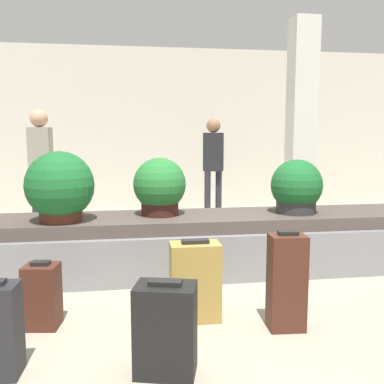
# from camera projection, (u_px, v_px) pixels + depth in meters

# --- Properties ---
(ground_plane) EXTENTS (18.00, 18.00, 0.00)m
(ground_plane) POSITION_uv_depth(u_px,v_px,m) (215.00, 319.00, 3.44)
(ground_plane) COLOR #9E937F
(back_wall) EXTENTS (18.00, 0.06, 3.20)m
(back_wall) POSITION_uv_depth(u_px,v_px,m) (161.00, 128.00, 8.70)
(back_wall) COLOR beige
(back_wall) RESTS_ON ground_plane
(carousel) EXTENTS (7.61, 0.99, 0.61)m
(carousel) POSITION_uv_depth(u_px,v_px,m) (192.00, 244.00, 4.64)
(carousel) COLOR gray
(carousel) RESTS_ON ground_plane
(pillar) EXTENTS (0.37, 0.37, 3.20)m
(pillar) POSITION_uv_depth(u_px,v_px,m) (301.00, 126.00, 6.54)
(pillar) COLOR silver
(pillar) RESTS_ON ground_plane
(suitcase_0) EXTENTS (0.28, 0.25, 0.52)m
(suitcase_0) POSITION_uv_depth(u_px,v_px,m) (42.00, 296.00, 3.26)
(suitcase_0) COLOR #472319
(suitcase_0) RESTS_ON ground_plane
(suitcase_2) EXTENTS (0.28, 0.22, 0.76)m
(suitcase_2) POSITION_uv_depth(u_px,v_px,m) (287.00, 282.00, 3.22)
(suitcase_2) COLOR #472319
(suitcase_2) RESTS_ON ground_plane
(suitcase_3) EXTENTS (0.42, 0.33, 0.60)m
(suitcase_3) POSITION_uv_depth(u_px,v_px,m) (166.00, 329.00, 2.62)
(suitcase_3) COLOR black
(suitcase_3) RESTS_ON ground_plane
(suitcase_5) EXTENTS (0.39, 0.23, 0.66)m
(suitcase_5) POSITION_uv_depth(u_px,v_px,m) (195.00, 281.00, 3.39)
(suitcase_5) COLOR #A3843D
(suitcase_5) RESTS_ON ground_plane
(potted_plant_0) EXTENTS (0.56, 0.56, 0.59)m
(potted_plant_0) POSITION_uv_depth(u_px,v_px,m) (296.00, 188.00, 4.69)
(potted_plant_0) COLOR #2D2D2D
(potted_plant_0) RESTS_ON carousel
(potted_plant_1) EXTENTS (0.67, 0.67, 0.70)m
(potted_plant_1) POSITION_uv_depth(u_px,v_px,m) (60.00, 188.00, 4.21)
(potted_plant_1) COLOR #4C2319
(potted_plant_1) RESTS_ON carousel
(potted_plant_2) EXTENTS (0.56, 0.56, 0.62)m
(potted_plant_2) POSITION_uv_depth(u_px,v_px,m) (160.00, 187.00, 4.57)
(potted_plant_2) COLOR #381914
(potted_plant_2) RESTS_ON carousel
(traveler_0) EXTENTS (0.35, 0.26, 1.84)m
(traveler_0) POSITION_uv_depth(u_px,v_px,m) (41.00, 159.00, 6.24)
(traveler_0) COLOR #282833
(traveler_0) RESTS_ON ground_plane
(traveler_1) EXTENTS (0.37, 0.32, 1.75)m
(traveler_1) POSITION_uv_depth(u_px,v_px,m) (213.00, 159.00, 7.47)
(traveler_1) COLOR #282833
(traveler_1) RESTS_ON ground_plane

